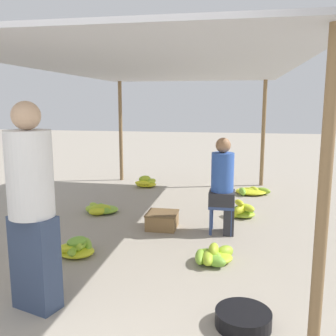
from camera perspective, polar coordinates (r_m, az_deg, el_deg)
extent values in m
cylinder|color=olive|center=(2.55, 22.55, -5.56)|extent=(0.08, 0.08, 2.21)
cylinder|color=olive|center=(8.49, -7.22, 5.52)|extent=(0.08, 0.08, 2.21)
cylinder|color=olive|center=(8.11, 14.31, 5.08)|extent=(0.08, 0.08, 2.21)
cube|color=#B2B2B7|center=(5.35, -0.49, 15.08)|extent=(3.51, 6.06, 0.04)
cube|color=#384766|center=(3.47, -19.53, -13.42)|extent=(0.44, 0.32, 0.82)
cylinder|color=white|center=(3.25, -20.32, -0.87)|extent=(0.47, 0.47, 0.71)
sphere|color=tan|center=(3.20, -20.83, 7.47)|extent=(0.23, 0.23, 0.23)
cube|color=#384C84|center=(5.13, 8.18, -5.69)|extent=(0.34, 0.34, 0.04)
cylinder|color=#384C84|center=(5.06, 6.51, -8.21)|extent=(0.04, 0.04, 0.36)
cylinder|color=#384C84|center=(5.05, 9.62, -8.33)|extent=(0.04, 0.04, 0.36)
cylinder|color=#384C84|center=(5.32, 6.71, -7.31)|extent=(0.04, 0.04, 0.36)
cylinder|color=#384C84|center=(5.31, 9.66, -7.41)|extent=(0.04, 0.04, 0.36)
cube|color=#2D2D33|center=(5.18, 9.27, -7.63)|extent=(0.14, 0.31, 0.40)
cube|color=#2D2D33|center=(5.10, 8.21, -4.50)|extent=(0.34, 0.34, 0.18)
cylinder|color=#3359B2|center=(5.03, 8.31, -0.63)|extent=(0.30, 0.30, 0.52)
sphere|color=#9E704C|center=(4.97, 8.41, 3.45)|extent=(0.20, 0.20, 0.20)
cylinder|color=black|center=(3.25, 11.38, -21.59)|extent=(0.45, 0.45, 0.13)
ellipsoid|color=#CCD628|center=(6.00, -10.60, -6.52)|extent=(0.33, 0.26, 0.12)
ellipsoid|color=#A1C52F|center=(6.31, -11.14, -5.76)|extent=(0.30, 0.28, 0.12)
ellipsoid|color=#7DB636|center=(6.09, -9.57, -6.25)|extent=(0.29, 0.35, 0.13)
ellipsoid|color=#B2CB2C|center=(6.02, -10.31, -6.09)|extent=(0.35, 0.24, 0.14)
ellipsoid|color=#9CC330|center=(6.17, -11.85, -6.13)|extent=(0.23, 0.27, 0.10)
ellipsoid|color=#7EB735|center=(6.16, -10.16, -5.95)|extent=(0.26, 0.32, 0.13)
ellipsoid|color=#87BA34|center=(6.16, -9.87, -6.23)|extent=(0.50, 0.43, 0.10)
ellipsoid|color=#CAD528|center=(4.64, -14.56, -11.70)|extent=(0.29, 0.21, 0.10)
ellipsoid|color=yellow|center=(4.48, -15.04, -11.69)|extent=(0.28, 0.24, 0.10)
ellipsoid|color=#86BA34|center=(4.65, -12.23, -11.31)|extent=(0.25, 0.33, 0.13)
ellipsoid|color=#9CC330|center=(4.52, -13.88, -11.20)|extent=(0.28, 0.27, 0.14)
ellipsoid|color=#94BF32|center=(4.51, -13.75, -11.57)|extent=(0.25, 0.31, 0.09)
ellipsoid|color=#77B437|center=(4.48, -13.73, -10.77)|extent=(0.27, 0.29, 0.10)
ellipsoid|color=#8BBC33|center=(4.52, -14.48, -11.93)|extent=(0.26, 0.35, 0.10)
ellipsoid|color=yellow|center=(4.56, -13.76, -12.25)|extent=(0.42, 0.36, 0.10)
ellipsoid|color=yellow|center=(7.91, -3.75, -2.15)|extent=(0.30, 0.27, 0.10)
ellipsoid|color=#8BBC33|center=(7.89, -3.33, -1.69)|extent=(0.26, 0.25, 0.11)
ellipsoid|color=#87BA34|center=(7.96, -3.78, -1.99)|extent=(0.25, 0.22, 0.12)
ellipsoid|color=#B4CC2C|center=(7.82, -3.40, -1.69)|extent=(0.23, 0.25, 0.13)
ellipsoid|color=#9BC230|center=(7.90, -3.56, -1.66)|extent=(0.29, 0.26, 0.14)
ellipsoid|color=yellow|center=(7.76, -3.92, -2.31)|extent=(0.35, 0.19, 0.10)
ellipsoid|color=#B7CD2B|center=(7.88, -2.58, -2.09)|extent=(0.21, 0.31, 0.13)
ellipsoid|color=yellow|center=(7.89, -3.35, -2.50)|extent=(0.42, 0.37, 0.10)
ellipsoid|color=#76B337|center=(4.19, 6.95, -13.82)|extent=(0.33, 0.26, 0.12)
ellipsoid|color=#85B934|center=(4.25, 4.94, -13.30)|extent=(0.13, 0.34, 0.13)
ellipsoid|color=#A5C62F|center=(4.20, 6.13, -13.48)|extent=(0.14, 0.30, 0.14)
ellipsoid|color=#8ABB33|center=(4.28, 6.53, -12.88)|extent=(0.30, 0.26, 0.10)
ellipsoid|color=#7EB735|center=(4.24, 5.56, -13.60)|extent=(0.21, 0.23, 0.12)
ellipsoid|color=#9EC430|center=(4.43, 8.67, -12.50)|extent=(0.26, 0.27, 0.14)
ellipsoid|color=#AAC82E|center=(4.27, 6.96, -12.28)|extent=(0.13, 0.24, 0.15)
ellipsoid|color=#B1CB2C|center=(4.32, 7.10, -13.32)|extent=(0.40, 0.35, 0.10)
ellipsoid|color=#7BB536|center=(7.30, 11.26, -3.54)|extent=(0.17, 0.33, 0.15)
ellipsoid|color=#C0D12A|center=(7.47, 12.28, -3.38)|extent=(0.29, 0.27, 0.12)
ellipsoid|color=#92BF32|center=(7.46, 14.22, -3.39)|extent=(0.34, 0.25, 0.13)
ellipsoid|color=#C5D329|center=(7.49, 13.01, -3.29)|extent=(0.25, 0.33, 0.14)
ellipsoid|color=yellow|center=(7.45, 12.56, -3.48)|extent=(0.60, 0.52, 0.10)
ellipsoid|color=#CCD628|center=(5.87, 11.03, -6.19)|extent=(0.26, 0.35, 0.14)
ellipsoid|color=#88BB34|center=(6.10, 11.32, -6.14)|extent=(0.29, 0.31, 0.10)
ellipsoid|color=#BDD02A|center=(5.90, 12.00, -5.93)|extent=(0.30, 0.35, 0.10)
ellipsoid|color=#C3D229|center=(5.89, 10.27, -6.77)|extent=(0.20, 0.27, 0.15)
ellipsoid|color=yellow|center=(5.89, 10.80, -5.23)|extent=(0.19, 0.25, 0.09)
ellipsoid|color=#75B337|center=(5.95, 11.42, -6.26)|extent=(0.33, 0.14, 0.14)
ellipsoid|color=#9FC430|center=(5.95, 11.28, -6.85)|extent=(0.38, 0.33, 0.10)
cube|color=olive|center=(5.33, -0.90, -8.07)|extent=(0.41, 0.41, 0.21)
cube|color=brown|center=(5.30, -0.90, -6.90)|extent=(0.43, 0.43, 0.02)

